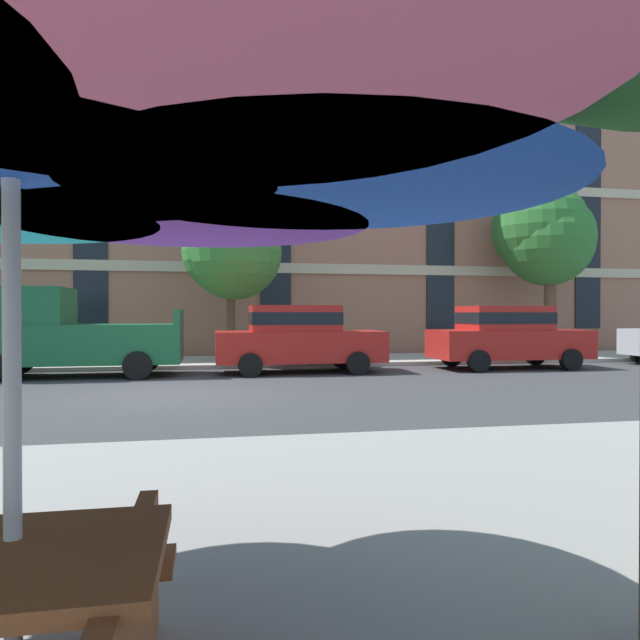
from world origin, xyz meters
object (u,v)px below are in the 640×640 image
object	(u,v)px
street_tree_middle	(232,250)
patio_umbrella	(11,111)
pickup_green_midblock	(66,335)
street_tree_right	(546,235)
sedan_red_midblock	(507,335)
sedan_red	(298,337)

from	to	relation	value
street_tree_middle	patio_umbrella	distance (m)	15.57
pickup_green_midblock	street_tree_right	xyz separation A→B (m)	(15.14, 3.29, 3.31)
sedan_red_midblock	street_tree_middle	world-z (taller)	street_tree_middle
sedan_red_midblock	street_tree_right	bearing A→B (deg)	44.85
street_tree_right	sedan_red	bearing A→B (deg)	-160.61
pickup_green_midblock	street_tree_right	distance (m)	15.84
sedan_red_midblock	street_tree_middle	xyz separation A→B (m)	(-7.67, 2.77, 2.57)
street_tree_middle	patio_umbrella	size ratio (longest dim) A/B	1.21
pickup_green_midblock	sedan_red_midblock	world-z (taller)	pickup_green_midblock
sedan_red	patio_umbrella	distance (m)	13.09
street_tree_middle	street_tree_right	bearing A→B (deg)	2.73
patio_umbrella	street_tree_middle	bearing A→B (deg)	85.24
sedan_red	street_tree_middle	world-z (taller)	street_tree_middle
sedan_red	street_tree_right	bearing A→B (deg)	19.39
pickup_green_midblock	sedan_red	bearing A→B (deg)	-0.00
street_tree_middle	pickup_green_midblock	bearing A→B (deg)	-146.30
sedan_red_midblock	street_tree_right	distance (m)	5.77
sedan_red	sedan_red_midblock	distance (m)	6.05
sedan_red_midblock	street_tree_middle	distance (m)	8.55
sedan_red	street_tree_right	size ratio (longest dim) A/B	0.71
pickup_green_midblock	sedan_red	world-z (taller)	pickup_green_midblock
pickup_green_midblock	street_tree_middle	world-z (taller)	street_tree_middle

